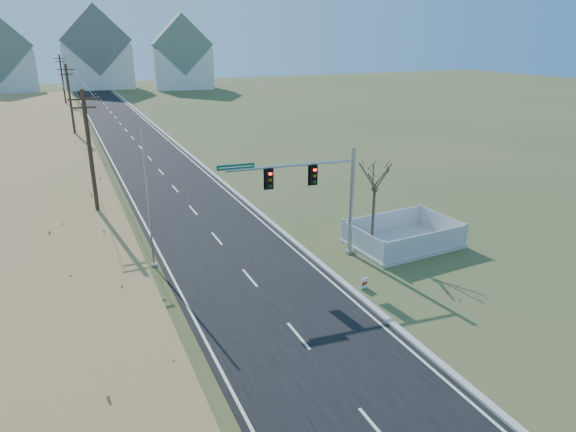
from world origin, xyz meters
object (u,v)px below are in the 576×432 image
(flagpole, at_px, (149,215))
(bare_tree, at_px, (376,174))
(fence_enclosure, at_px, (403,241))
(open_sign, at_px, (364,283))
(traffic_signal_mast, at_px, (322,192))

(flagpole, xyz_separation_m, bare_tree, (12.51, -2.54, 1.49))
(fence_enclosure, height_order, bare_tree, bare_tree)
(fence_enclosure, height_order, flagpole, flagpole)
(fence_enclosure, height_order, open_sign, fence_enclosure)
(fence_enclosure, bearing_deg, traffic_signal_mast, 171.81)
(traffic_signal_mast, height_order, flagpole, flagpole)
(fence_enclosure, xyz_separation_m, bare_tree, (-1.88, 0.56, 4.22))
(traffic_signal_mast, distance_m, bare_tree, 3.57)
(open_sign, bearing_deg, flagpole, 129.61)
(fence_enclosure, relative_size, flagpole, 0.88)
(open_sign, relative_size, bare_tree, 0.10)
(traffic_signal_mast, xyz_separation_m, fence_enclosure, (5.40, -0.44, -3.66))
(open_sign, relative_size, flagpole, 0.07)
(traffic_signal_mast, xyz_separation_m, flagpole, (-8.99, 2.67, -0.93))
(traffic_signal_mast, relative_size, open_sign, 14.23)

